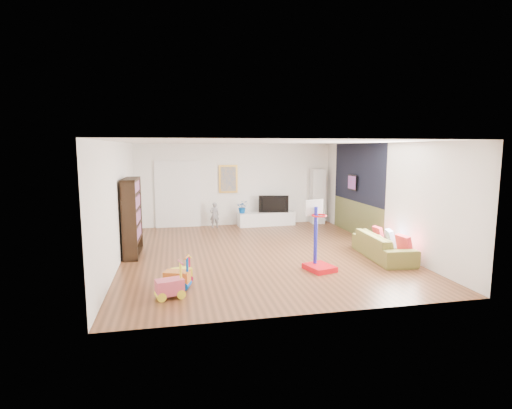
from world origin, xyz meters
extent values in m
cube|color=brown|center=(0.00, 0.00, 0.00)|extent=(6.50, 7.50, 0.00)
cube|color=white|center=(0.00, 0.00, 2.70)|extent=(6.50, 7.50, 0.00)
cube|color=white|center=(0.00, 3.75, 1.35)|extent=(6.50, 0.00, 2.70)
cube|color=white|center=(0.00, -3.75, 1.35)|extent=(6.50, 0.00, 2.70)
cube|color=white|center=(-3.25, 0.00, 1.35)|extent=(0.00, 7.50, 2.70)
cube|color=white|center=(3.25, 0.00, 1.35)|extent=(0.00, 7.50, 2.70)
cube|color=black|center=(3.23, 1.40, 1.85)|extent=(0.01, 3.20, 1.70)
cube|color=brown|center=(3.23, 1.40, 0.50)|extent=(0.01, 3.20, 1.00)
cube|color=white|center=(-1.90, 3.71, 1.05)|extent=(1.45, 0.06, 2.10)
cube|color=gold|center=(-0.25, 3.71, 1.55)|extent=(0.62, 0.06, 0.92)
cube|color=#7F3F8C|center=(3.17, 1.60, 1.55)|extent=(0.04, 0.56, 0.46)
cube|color=white|center=(0.97, 3.40, 0.22)|extent=(1.92, 0.60, 0.44)
cube|color=silver|center=(2.79, 3.47, 0.93)|extent=(0.45, 0.45, 1.86)
cube|color=black|center=(-3.02, 0.44, 0.93)|extent=(0.36, 1.28, 1.86)
imported|color=olive|center=(2.76, -1.03, 0.29)|extent=(0.89, 2.00, 0.57)
cube|color=red|center=(0.95, -1.65, 0.75)|extent=(0.66, 0.74, 1.49)
cube|color=#FFF82E|center=(-1.92, -1.78, 0.25)|extent=(0.42, 0.32, 0.50)
cube|color=#CA6B23|center=(-2.01, -2.14, 0.30)|extent=(0.52, 0.41, 0.61)
cube|color=#DC4E69|center=(-2.14, -2.61, 0.31)|extent=(0.52, 0.39, 0.62)
imported|color=gray|center=(-0.76, 3.37, 0.41)|extent=(0.32, 0.22, 0.83)
imported|color=black|center=(1.22, 3.41, 0.73)|extent=(0.99, 0.33, 0.57)
imported|color=#044497|center=(0.17, 3.38, 0.65)|extent=(0.45, 0.41, 0.42)
cube|color=red|center=(2.94, -1.59, 0.45)|extent=(0.16, 0.42, 0.41)
cube|color=white|center=(2.96, -1.00, 0.45)|extent=(0.21, 0.42, 0.40)
cube|color=#B62631|center=(2.93, -0.46, 0.45)|extent=(0.10, 0.35, 0.35)
camera|label=1|loc=(-2.03, -9.36, 2.57)|focal=28.00mm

